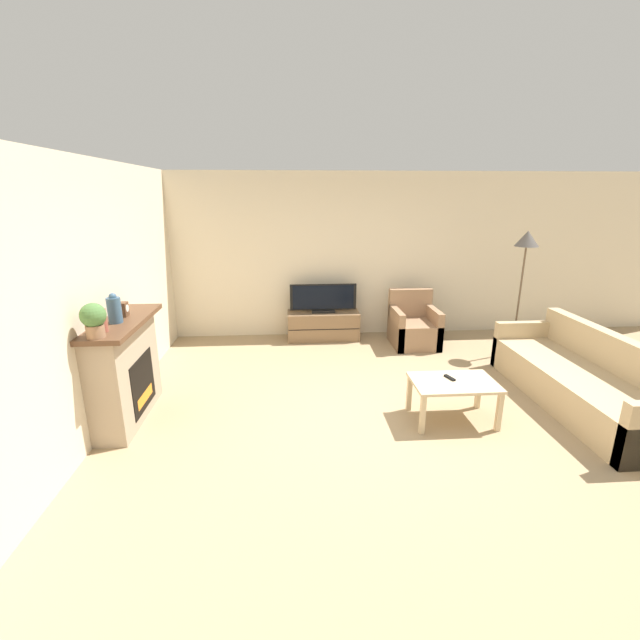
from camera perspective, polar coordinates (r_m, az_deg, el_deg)
ground_plane at (r=4.86m, az=9.03°, el=-12.63°), size 24.00×24.00×0.00m
wall_back at (r=7.25m, az=4.24°, el=8.54°), size 12.00×0.06×2.70m
wall_left at (r=4.67m, az=-28.77°, el=2.08°), size 0.06×12.00×2.70m
fireplace at (r=4.99m, az=-24.54°, el=-6.00°), size 0.45×1.32×1.11m
mantel_vase_left at (r=4.44m, az=-27.04°, el=0.02°), size 0.08×0.08×0.25m
mantel_vase_centre_left at (r=4.70m, az=-25.74°, el=1.31°), size 0.13×0.13×0.30m
mantel_clock at (r=4.92m, az=-24.69°, el=1.30°), size 0.08×0.11×0.15m
potted_plant at (r=4.28m, az=-27.96°, el=0.15°), size 0.22×0.22×0.32m
tv_stand at (r=7.15m, az=0.42°, el=-0.72°), size 1.18×0.46×0.46m
tv at (r=7.03m, az=0.43°, el=2.78°), size 1.09×0.18×0.47m
armchair at (r=7.03m, az=12.36°, el=-0.99°), size 0.70×0.76×0.86m
coffee_table at (r=4.78m, az=17.39°, el=-8.50°), size 0.88×0.57×0.45m
remote at (r=4.80m, az=16.90°, el=-7.37°), size 0.09×0.15×0.02m
couch at (r=5.79m, az=31.69°, el=-7.06°), size 0.89×2.48×0.83m
floor_lamp at (r=6.83m, az=25.77°, el=8.64°), size 0.33×0.33×1.85m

